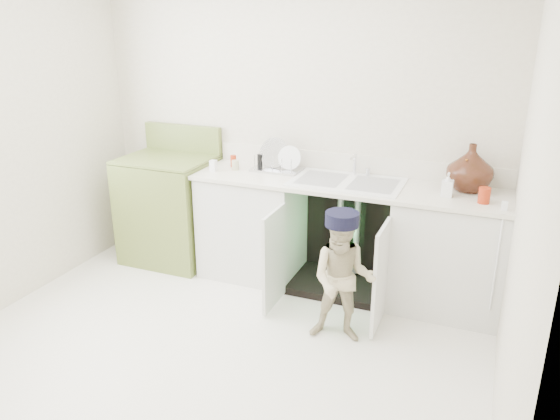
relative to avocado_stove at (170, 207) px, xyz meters
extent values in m
plane|color=silver|center=(1.06, -1.18, -0.49)|extent=(3.50, 3.50, 0.00)
cube|color=beige|center=(1.06, 0.32, 0.76)|extent=(3.50, 2.50, 0.02)
cube|color=beige|center=(2.81, -1.18, 0.76)|extent=(2.50, 3.00, 0.02)
cube|color=silver|center=(0.81, 0.02, -0.06)|extent=(0.80, 0.60, 0.86)
cube|color=silver|center=(2.41, 0.02, -0.06)|extent=(0.80, 0.60, 0.86)
cube|color=black|center=(1.61, 0.29, -0.06)|extent=(0.80, 0.06, 0.86)
cube|color=black|center=(1.61, 0.02, -0.46)|extent=(0.80, 0.60, 0.06)
cylinder|color=gray|center=(1.54, 0.12, -0.04)|extent=(0.05, 0.05, 0.70)
cylinder|color=gray|center=(1.68, 0.12, -0.04)|extent=(0.05, 0.05, 0.70)
cylinder|color=gray|center=(1.61, 0.07, 0.13)|extent=(0.07, 0.18, 0.07)
cube|color=silver|center=(1.21, -0.48, -0.09)|extent=(0.03, 0.40, 0.76)
cube|color=silver|center=(2.01, -0.48, -0.09)|extent=(0.02, 0.40, 0.76)
cube|color=silver|center=(1.61, 0.02, 0.40)|extent=(2.44, 0.64, 0.03)
cube|color=silver|center=(1.61, 0.31, 0.49)|extent=(2.44, 0.02, 0.15)
cube|color=white|center=(1.61, 0.02, 0.41)|extent=(0.85, 0.55, 0.02)
cube|color=gray|center=(1.41, 0.02, 0.42)|extent=(0.34, 0.40, 0.01)
cube|color=gray|center=(1.82, 0.02, 0.42)|extent=(0.34, 0.40, 0.01)
cylinder|color=silver|center=(1.61, 0.24, 0.50)|extent=(0.03, 0.03, 0.17)
cylinder|color=silver|center=(1.61, 0.18, 0.58)|extent=(0.02, 0.14, 0.02)
cylinder|color=silver|center=(1.72, 0.24, 0.45)|extent=(0.04, 0.04, 0.06)
cylinder|color=white|center=(2.74, -0.29, 0.06)|extent=(0.01, 0.01, 0.70)
cube|color=white|center=(2.74, -0.20, 0.44)|extent=(0.04, 0.02, 0.06)
cube|color=silver|center=(0.98, 0.14, 0.42)|extent=(0.40, 0.27, 0.02)
cylinder|color=silver|center=(0.95, 0.16, 0.49)|extent=(0.25, 0.09, 0.24)
cylinder|color=white|center=(1.09, 0.14, 0.48)|extent=(0.20, 0.05, 0.19)
cylinder|color=silver|center=(0.82, 0.04, 0.49)|extent=(0.01, 0.01, 0.12)
cylinder|color=silver|center=(0.90, 0.04, 0.49)|extent=(0.01, 0.01, 0.12)
cylinder|color=silver|center=(0.98, 0.04, 0.49)|extent=(0.01, 0.01, 0.12)
cylinder|color=silver|center=(1.06, 0.04, 0.49)|extent=(0.01, 0.01, 0.12)
cylinder|color=silver|center=(1.14, 0.04, 0.49)|extent=(0.01, 0.01, 0.12)
imported|color=#482914|center=(2.49, 0.16, 0.59)|extent=(0.33, 0.33, 0.35)
imported|color=orange|center=(2.46, 0.12, 0.54)|extent=(0.10, 0.10, 0.25)
imported|color=white|center=(2.36, -0.04, 0.50)|extent=(0.08, 0.08, 0.17)
cylinder|color=#A4280E|center=(2.61, -0.10, 0.47)|extent=(0.08, 0.08, 0.11)
cylinder|color=#A92B0E|center=(0.60, 0.10, 0.46)|extent=(0.05, 0.05, 0.10)
cylinder|color=#BDB98B|center=(0.66, 0.02, 0.45)|extent=(0.06, 0.06, 0.08)
cylinder|color=black|center=(0.83, 0.14, 0.47)|extent=(0.04, 0.04, 0.12)
cube|color=white|center=(0.50, -0.08, 0.46)|extent=(0.05, 0.05, 0.09)
cube|color=olive|center=(0.00, -0.01, -0.03)|extent=(0.76, 0.65, 0.92)
cube|color=olive|center=(0.00, -0.01, 0.45)|extent=(0.76, 0.65, 0.02)
cube|color=olive|center=(0.00, 0.28, 0.57)|extent=(0.76, 0.06, 0.24)
cylinder|color=black|center=(-0.19, -0.17, 0.44)|extent=(0.17, 0.17, 0.02)
cylinder|color=silver|center=(-0.19, -0.17, 0.46)|extent=(0.20, 0.20, 0.01)
cylinder|color=black|center=(-0.19, 0.15, 0.44)|extent=(0.17, 0.17, 0.02)
cylinder|color=silver|center=(-0.19, 0.15, 0.46)|extent=(0.20, 0.20, 0.01)
cylinder|color=black|center=(0.19, -0.17, 0.44)|extent=(0.17, 0.17, 0.02)
cylinder|color=silver|center=(0.19, -0.17, 0.46)|extent=(0.20, 0.20, 0.01)
cylinder|color=black|center=(0.19, 0.15, 0.44)|extent=(0.17, 0.17, 0.02)
cylinder|color=silver|center=(0.19, 0.15, 0.46)|extent=(0.20, 0.20, 0.01)
imported|color=beige|center=(1.81, -0.71, -0.04)|extent=(0.49, 0.41, 0.90)
cylinder|color=black|center=(1.81, -0.71, 0.39)|extent=(0.25, 0.25, 0.09)
cube|color=black|center=(1.79, -0.61, 0.35)|extent=(0.18, 0.12, 0.01)
cube|color=black|center=(1.64, -0.32, 0.23)|extent=(0.07, 0.01, 0.14)
cube|color=#26F23F|center=(1.64, -0.33, 0.23)|extent=(0.06, 0.00, 0.12)
camera|label=1|loc=(2.65, -3.89, 1.63)|focal=35.00mm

